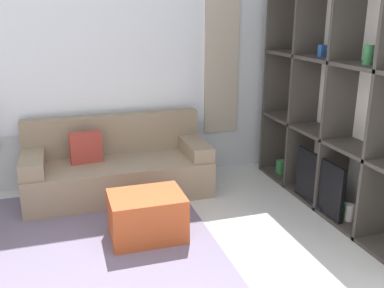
% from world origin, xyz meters
% --- Properties ---
extents(wall_back, '(5.77, 0.11, 2.70)m').
position_xyz_m(wall_back, '(0.00, 3.38, 1.36)').
color(wall_back, silver).
rests_on(wall_back, ground_plane).
extents(wall_right, '(0.07, 4.55, 2.70)m').
position_xyz_m(wall_right, '(2.32, 1.67, 1.35)').
color(wall_right, silver).
rests_on(wall_right, ground_plane).
extents(area_rug, '(2.81, 2.40, 0.01)m').
position_xyz_m(area_rug, '(-0.68, 1.89, 0.01)').
color(area_rug, slate).
rests_on(area_rug, ground_plane).
extents(shelving_unit, '(0.38, 2.58, 2.29)m').
position_xyz_m(shelving_unit, '(2.13, 1.83, 1.10)').
color(shelving_unit, silver).
rests_on(shelving_unit, ground_plane).
extents(couch_main, '(2.01, 0.84, 0.85)m').
position_xyz_m(couch_main, '(0.03, 2.93, 0.30)').
color(couch_main, gray).
rests_on(couch_main, ground_plane).
extents(ottoman, '(0.66, 0.50, 0.42)m').
position_xyz_m(ottoman, '(0.15, 1.81, 0.21)').
color(ottoman, '#B74C23').
rests_on(ottoman, ground_plane).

